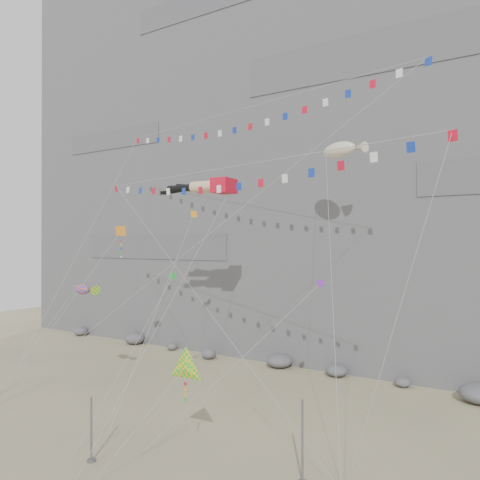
# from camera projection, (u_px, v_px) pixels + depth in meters

# --- Properties ---
(ground) EXTENTS (120.00, 120.00, 0.00)m
(ground) POSITION_uv_depth(u_px,v_px,m) (167.00, 423.00, 32.41)
(ground) COLOR tan
(ground) RESTS_ON ground
(cliff) EXTENTS (80.00, 28.00, 50.00)m
(cliff) POSITION_uv_depth(u_px,v_px,m) (333.00, 145.00, 59.63)
(cliff) COLOR slate
(cliff) RESTS_ON ground
(talus_boulders) EXTENTS (60.00, 3.00, 1.20)m
(talus_boulders) POSITION_uv_depth(u_px,v_px,m) (279.00, 361.00, 46.80)
(talus_boulders) COLOR #5C5C61
(talus_boulders) RESTS_ON ground
(anchor_pole_center) EXTENTS (0.12, 0.12, 3.68)m
(anchor_pole_center) POSITION_uv_depth(u_px,v_px,m) (91.00, 429.00, 26.65)
(anchor_pole_center) COLOR slate
(anchor_pole_center) RESTS_ON ground
(anchor_pole_right) EXTENTS (0.12, 0.12, 4.37)m
(anchor_pole_right) POSITION_uv_depth(u_px,v_px,m) (302.00, 442.00, 24.22)
(anchor_pole_right) COLOR slate
(anchor_pole_right) RESTS_ON ground
(legs_kite) EXTENTS (7.58, 17.09, 23.47)m
(legs_kite) POSITION_uv_depth(u_px,v_px,m) (205.00, 187.00, 39.70)
(legs_kite) COLOR red
(legs_kite) RESTS_ON ground
(flag_banner_upper) EXTENTS (31.16, 16.74, 30.59)m
(flag_banner_upper) POSITION_uv_depth(u_px,v_px,m) (242.00, 109.00, 39.79)
(flag_banner_upper) COLOR red
(flag_banner_upper) RESTS_ON ground
(flag_banner_lower) EXTENTS (30.45, 9.18, 21.44)m
(flag_banner_lower) POSITION_uv_depth(u_px,v_px,m) (229.00, 168.00, 33.41)
(flag_banner_lower) COLOR red
(flag_banner_lower) RESTS_ON ground
(harlequin_kite) EXTENTS (5.59, 9.21, 16.46)m
(harlequin_kite) POSITION_uv_depth(u_px,v_px,m) (120.00, 232.00, 41.19)
(harlequin_kite) COLOR red
(harlequin_kite) RESTS_ON ground
(fish_windsock) EXTENTS (5.13, 7.01, 11.03)m
(fish_windsock) POSITION_uv_depth(u_px,v_px,m) (82.00, 289.00, 38.94)
(fish_windsock) COLOR #EB450B
(fish_windsock) RESTS_ON ground
(delta_kite) EXTENTS (4.22, 4.37, 7.69)m
(delta_kite) POSITION_uv_depth(u_px,v_px,m) (185.00, 368.00, 25.70)
(delta_kite) COLOR #E7B00B
(delta_kite) RESTS_ON ground
(blimp_windsock) EXTENTS (7.48, 15.45, 25.04)m
(blimp_windsock) POSITION_uv_depth(u_px,v_px,m) (339.00, 151.00, 38.81)
(blimp_windsock) COLOR beige
(blimp_windsock) RESTS_ON ground
(small_kite_a) EXTENTS (2.71, 12.26, 18.98)m
(small_kite_a) POSITION_uv_depth(u_px,v_px,m) (193.00, 217.00, 39.51)
(small_kite_a) COLOR orange
(small_kite_a) RESTS_ON ground
(small_kite_b) EXTENTS (7.41, 11.60, 16.05)m
(small_kite_b) POSITION_uv_depth(u_px,v_px,m) (318.00, 286.00, 33.14)
(small_kite_b) COLOR purple
(small_kite_b) RESTS_ON ground
(small_kite_c) EXTENTS (1.68, 10.71, 14.16)m
(small_kite_c) POSITION_uv_depth(u_px,v_px,m) (172.00, 278.00, 36.87)
(small_kite_c) COLOR green
(small_kite_c) RESTS_ON ground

